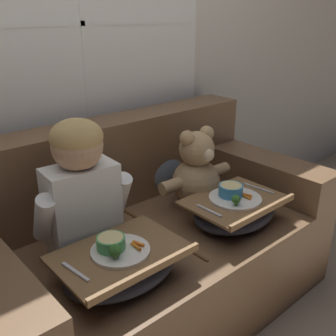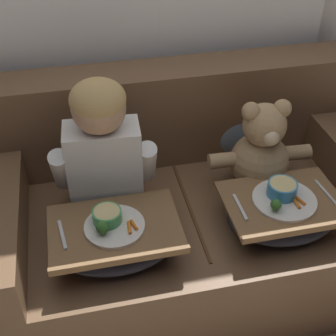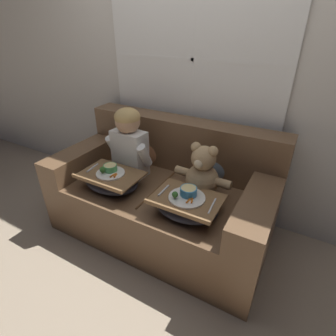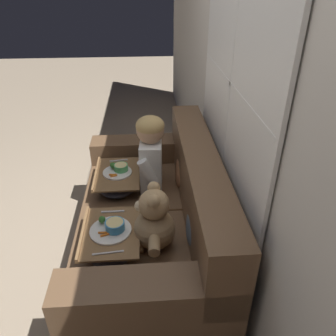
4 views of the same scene
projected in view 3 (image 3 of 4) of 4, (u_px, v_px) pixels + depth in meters
The scene contains 9 objects.
ground_plane at pixel (162, 229), 2.33m from camera, with size 14.00×14.00×0.00m, color tan.
wall_back_with_window at pixel (195, 65), 2.11m from camera, with size 8.00×0.08×2.60m.
couch at pixel (165, 194), 2.21m from camera, with size 1.74×0.93×0.90m.
throw_pillow_behind_child at pixel (146, 146), 2.38m from camera, with size 0.34×0.16×0.35m.
throw_pillow_behind_teddy at pixel (214, 162), 2.10m from camera, with size 0.31×0.15×0.32m.
child_figure at pixel (129, 139), 2.12m from camera, with size 0.41×0.21×0.57m.
teddy_bear at pixel (202, 174), 1.90m from camera, with size 0.44×0.31×0.41m.
lap_tray_child at pixel (111, 180), 2.04m from camera, with size 0.47×0.33×0.19m.
lap_tray_teddy at pixel (186, 205), 1.76m from camera, with size 0.46×0.34×0.19m.
Camera 3 is at (0.91, -1.52, 1.60)m, focal length 28.00 mm.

